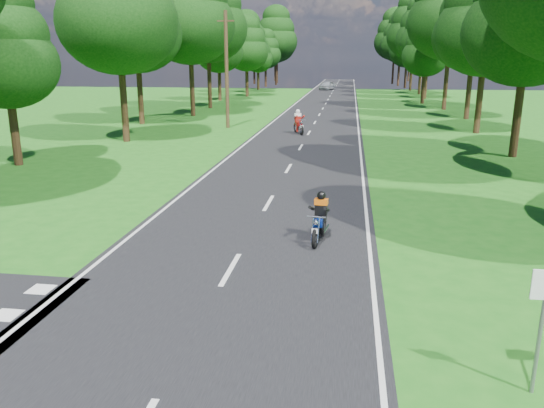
# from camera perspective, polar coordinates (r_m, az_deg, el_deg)

# --- Properties ---
(ground) EXTENTS (160.00, 160.00, 0.00)m
(ground) POSITION_cam_1_polar(r_m,az_deg,el_deg) (10.88, -6.83, -11.05)
(ground) COLOR #1B6016
(ground) RESTS_ON ground
(main_road) EXTENTS (7.00, 140.00, 0.02)m
(main_road) POSITION_cam_1_polar(r_m,az_deg,el_deg) (59.64, 5.80, 10.69)
(main_road) COLOR black
(main_road) RESTS_ON ground
(road_markings) EXTENTS (7.40, 140.00, 0.01)m
(road_markings) POSITION_cam_1_polar(r_m,az_deg,el_deg) (57.78, 5.57, 10.56)
(road_markings) COLOR silver
(road_markings) RESTS_ON main_road
(treeline) EXTENTS (40.00, 115.35, 14.78)m
(treeline) POSITION_cam_1_polar(r_m,az_deg,el_deg) (69.54, 7.64, 18.10)
(treeline) COLOR black
(treeline) RESTS_ON ground
(telegraph_pole) EXTENTS (1.20, 0.26, 8.00)m
(telegraph_pole) POSITION_cam_1_polar(r_m,az_deg,el_deg) (38.38, -4.90, 14.22)
(telegraph_pole) COLOR #382616
(telegraph_pole) RESTS_ON ground
(road_sign) EXTENTS (0.45, 0.07, 2.00)m
(road_sign) POSITION_cam_1_polar(r_m,az_deg,el_deg) (8.63, 27.19, -10.20)
(road_sign) COLOR slate
(road_sign) RESTS_ON ground
(rider_near_blue) EXTENTS (0.72, 1.66, 1.34)m
(rider_near_blue) POSITION_cam_1_polar(r_m,az_deg,el_deg) (14.40, 5.15, -1.36)
(rider_near_blue) COLOR navy
(rider_near_blue) RESTS_ON main_road
(rider_far_red) EXTENTS (1.25, 1.99, 1.58)m
(rider_far_red) POSITION_cam_1_polar(r_m,az_deg,el_deg) (35.27, 2.88, 8.84)
(rider_far_red) COLOR #9B0B10
(rider_far_red) RESTS_ON main_road
(distant_car) EXTENTS (2.82, 4.37, 1.38)m
(distant_car) POSITION_cam_1_polar(r_m,az_deg,el_deg) (86.06, 5.97, 12.58)
(distant_car) COLOR silver
(distant_car) RESTS_ON main_road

